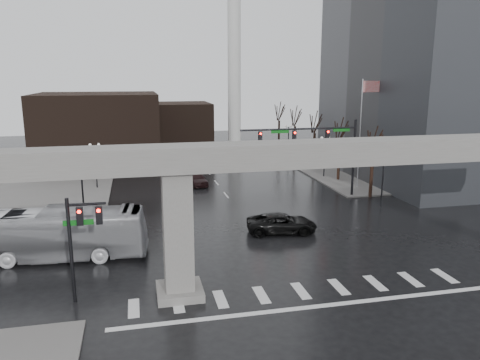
{
  "coord_description": "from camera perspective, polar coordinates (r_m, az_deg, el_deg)",
  "views": [
    {
      "loc": [
        -9.05,
        -24.98,
        12.39
      ],
      "look_at": [
        -1.36,
        9.28,
        4.5
      ],
      "focal_mm": 35.0,
      "sensor_mm": 36.0,
      "label": 1
    }
  ],
  "objects": [
    {
      "name": "tree_right_0",
      "position": [
        49.97,
        15.78,
        1.1
      ],
      "size": [
        1.09,
        1.58,
        7.5
      ],
      "color": "black",
      "rests_on": "ground"
    },
    {
      "name": "pickup_truck",
      "position": [
        37.79,
        5.11,
        -5.28
      ],
      "size": [
        5.91,
        3.36,
        1.56
      ],
      "primitive_type": "imported",
      "rotation": [
        0.0,
        0.0,
        1.43
      ],
      "color": "black",
      "rests_on": "ground"
    },
    {
      "name": "tree_right_3",
      "position": [
        71.64,
        6.7,
        5.03
      ],
      "size": [
        1.11,
        1.66,
        8.02
      ],
      "color": "black",
      "rests_on": "ground"
    },
    {
      "name": "sidewalk_ne",
      "position": [
        71.4,
        16.98,
        2.18
      ],
      "size": [
        28.0,
        36.0,
        0.15
      ],
      "primitive_type": "cube",
      "color": "slate",
      "rests_on": "ground"
    },
    {
      "name": "building_far_left",
      "position": [
        67.57,
        -16.87,
        5.84
      ],
      "size": [
        16.0,
        14.0,
        10.0
      ],
      "primitive_type": "cube",
      "color": "black",
      "rests_on": "ground"
    },
    {
      "name": "lamp_left_1",
      "position": [
        53.91,
        -17.23,
        2.57
      ],
      "size": [
        1.22,
        0.32,
        5.11
      ],
      "color": "black",
      "rests_on": "ground"
    },
    {
      "name": "lamp_left_2",
      "position": [
        67.71,
        -16.37,
        4.58
      ],
      "size": [
        1.22,
        0.32,
        5.11
      ],
      "color": "black",
      "rests_on": "ground"
    },
    {
      "name": "tree_right_2",
      "position": [
        64.24,
        9.05,
        4.02
      ],
      "size": [
        1.1,
        1.63,
        7.85
      ],
      "color": "black",
      "rests_on": "ground"
    },
    {
      "name": "tree_right_4",
      "position": [
        79.17,
        4.79,
        5.84
      ],
      "size": [
        1.12,
        1.69,
        8.19
      ],
      "color": "black",
      "rests_on": "ground"
    },
    {
      "name": "elevated_guideway",
      "position": [
        27.58,
        9.58,
        0.96
      ],
      "size": [
        48.0,
        2.6,
        8.7
      ],
      "color": "gray",
      "rests_on": "ground"
    },
    {
      "name": "signal_mast_arm",
      "position": [
        47.8,
        9.68,
        4.59
      ],
      "size": [
        12.12,
        0.43,
        8.0
      ],
      "color": "black",
      "rests_on": "ground"
    },
    {
      "name": "office_tower",
      "position": [
        63.61,
        24.6,
        19.36
      ],
      "size": [
        22.0,
        26.0,
        42.0
      ],
      "primitive_type": "cube",
      "color": "#58595D",
      "rests_on": "ground"
    },
    {
      "name": "city_bus",
      "position": [
        34.63,
        -22.08,
        -6.12
      ],
      "size": [
        13.11,
        4.21,
        3.59
      ],
      "primitive_type": "imported",
      "rotation": [
        0.0,
        0.0,
        1.48
      ],
      "color": "#ACADB1",
      "rests_on": "ground"
    },
    {
      "name": "tree_right_1",
      "position": [
        56.99,
        12.0,
        2.75
      ],
      "size": [
        1.09,
        1.61,
        7.67
      ],
      "color": "black",
      "rests_on": "ground"
    },
    {
      "name": "lamp_right_1",
      "position": [
        58.26,
        10.29,
        3.66
      ],
      "size": [
        1.22,
        0.32,
        5.11
      ],
      "color": "black",
      "rests_on": "ground"
    },
    {
      "name": "lamp_right_2",
      "position": [
        71.23,
        5.93,
        5.4
      ],
      "size": [
        1.22,
        0.32,
        5.11
      ],
      "color": "black",
      "rests_on": "ground"
    },
    {
      "name": "building_far_mid",
      "position": [
        77.75,
        -7.43,
        6.36
      ],
      "size": [
        10.0,
        10.0,
        8.0
      ],
      "primitive_type": "cube",
      "color": "black",
      "rests_on": "ground"
    },
    {
      "name": "far_car",
      "position": [
        53.93,
        -5.32,
        0.17
      ],
      "size": [
        2.5,
        4.77,
        1.55
      ],
      "primitive_type": "imported",
      "rotation": [
        0.0,
        0.0,
        0.15
      ],
      "color": "black",
      "rests_on": "ground"
    },
    {
      "name": "signal_left_pole",
      "position": [
        26.99,
        -18.92,
        -6.0
      ],
      "size": [
        2.3,
        0.3,
        6.0
      ],
      "color": "black",
      "rests_on": "ground"
    },
    {
      "name": "flagpole_assembly",
      "position": [
        53.13,
        14.78,
        7.0
      ],
      "size": [
        2.06,
        0.12,
        12.0
      ],
      "color": "silver",
      "rests_on": "ground"
    },
    {
      "name": "smokestack",
      "position": [
        72.56,
        -0.71,
        13.42
      ],
      "size": [
        3.6,
        3.6,
        30.0
      ],
      "color": "silver",
      "rests_on": "ground"
    },
    {
      "name": "lamp_right_0",
      "position": [
        45.91,
        17.05,
        0.9
      ],
      "size": [
        1.22,
        0.32,
        5.11
      ],
      "color": "black",
      "rests_on": "ground"
    },
    {
      "name": "ground",
      "position": [
        29.31,
        6.74,
        -12.43
      ],
      "size": [
        160.0,
        160.0,
        0.0
      ],
      "primitive_type": "plane",
      "color": "black",
      "rests_on": "ground"
    },
    {
      "name": "lamp_left_0",
      "position": [
        40.23,
        -18.68,
        -0.82
      ],
      "size": [
        1.22,
        0.32,
        5.11
      ],
      "color": "black",
      "rests_on": "ground"
    }
  ]
}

